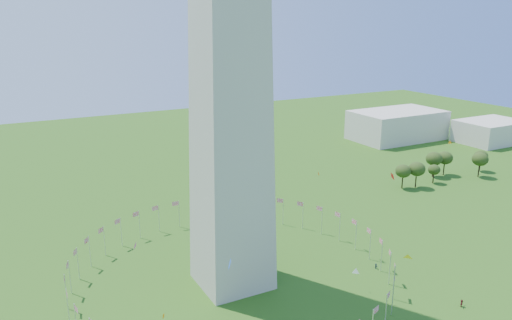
{
  "coord_description": "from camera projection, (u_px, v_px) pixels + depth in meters",
  "views": [
    {
      "loc": [
        -48.98,
        -54.45,
        65.51
      ],
      "look_at": [
        -1.17,
        35.0,
        36.67
      ],
      "focal_mm": 35.0,
      "sensor_mm": 36.0,
      "label": 1
    }
  ],
  "objects": [
    {
      "name": "gov_building_east_a",
      "position": [
        397.0,
        125.0,
        279.38
      ],
      "size": [
        50.0,
        30.0,
        16.0
      ],
      "primitive_type": "cube",
      "color": "beige",
      "rests_on": "ground"
    },
    {
      "name": "kites_aloft",
      "position": [
        316.0,
        251.0,
        102.16
      ],
      "size": [
        108.96,
        74.67,
        32.18
      ],
      "color": "yellow",
      "rests_on": "ground"
    },
    {
      "name": "flag_ring",
      "position": [
        232.0,
        266.0,
        127.5
      ],
      "size": [
        80.24,
        80.24,
        9.0
      ],
      "color": "silver",
      "rests_on": "ground"
    },
    {
      "name": "gov_building_east_b",
      "position": [
        491.0,
        131.0,
        272.62
      ],
      "size": [
        35.0,
        25.0,
        12.0
      ],
      "primitive_type": "cube",
      "color": "beige",
      "rests_on": "ground"
    },
    {
      "name": "tree_line_east",
      "position": [
        443.0,
        168.0,
        209.32
      ],
      "size": [
        53.23,
        16.25,
        10.7
      ],
      "color": "#344D19",
      "rests_on": "ground"
    }
  ]
}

